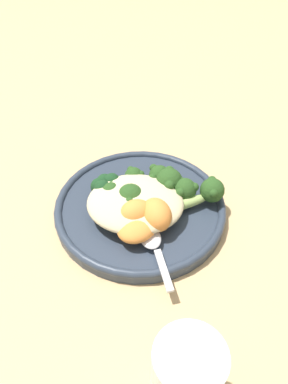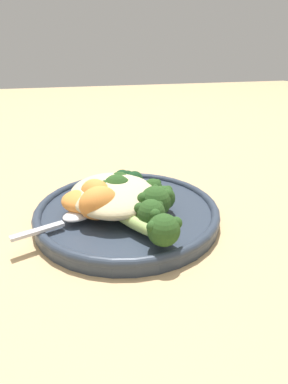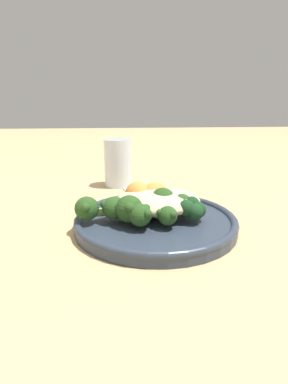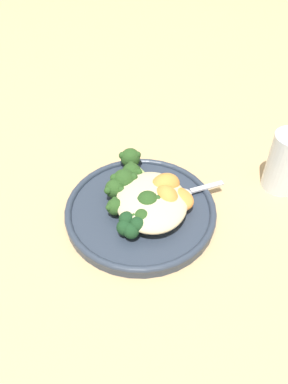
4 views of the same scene
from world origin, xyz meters
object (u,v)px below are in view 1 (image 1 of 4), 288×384
sweet_potato_chunk_3 (156,215)px  water_glass (186,381)px  broccoli_stalk_0 (202,195)px  sweet_potato_chunk_0 (142,217)px  broccoli_stalk_2 (167,187)px  kale_tuft (106,186)px  spoon (155,243)px  sweet_potato_chunk_1 (138,225)px  quinoa_mound (135,203)px  broccoli_stalk_4 (139,186)px  plate (140,207)px  broccoli_stalk_7 (120,198)px  broccoli_stalk_5 (136,192)px  broccoli_stalk_1 (181,193)px  sweet_potato_chunk_2 (136,214)px  broccoli_stalk_3 (159,182)px  broccoli_stalk_6 (135,200)px

sweet_potato_chunk_3 → water_glass: size_ratio=0.47×
broccoli_stalk_0 → sweet_potato_chunk_0: 0.10m
broccoli_stalk_2 → water_glass: water_glass is taller
sweet_potato_chunk_0 → kale_tuft: kale_tuft is taller
broccoli_stalk_0 → spoon: size_ratio=1.07×
sweet_potato_chunk_3 → sweet_potato_chunk_1: bearing=29.3°
quinoa_mound → water_glass: bearing=104.7°
broccoli_stalk_4 → sweet_potato_chunk_0: 0.07m
plate → sweet_potato_chunk_3: (-0.02, 0.04, 0.03)m
broccoli_stalk_2 → broccoli_stalk_7: size_ratio=1.07×
plate → broccoli_stalk_5: size_ratio=3.84×
broccoli_stalk_1 → kale_tuft: bearing=130.4°
broccoli_stalk_1 → sweet_potato_chunk_2: (0.06, 0.05, 0.00)m
broccoli_stalk_1 → sweet_potato_chunk_0: broccoli_stalk_1 is taller
broccoli_stalk_7 → water_glass: (-0.09, 0.25, 0.02)m
sweet_potato_chunk_2 → sweet_potato_chunk_3: sweet_potato_chunk_3 is taller
plate → broccoli_stalk_0: 0.09m
broccoli_stalk_4 → broccoli_stalk_7: broccoli_stalk_7 is taller
broccoli_stalk_1 → broccoli_stalk_3: bearing=100.6°
sweet_potato_chunk_1 → broccoli_stalk_6: bearing=-80.8°
quinoa_mound → kale_tuft: bearing=-37.5°
plate → broccoli_stalk_6: size_ratio=3.23×
broccoli_stalk_1 → broccoli_stalk_3: (0.03, -0.02, -0.00)m
broccoli_stalk_4 → plate: bearing=158.0°
plate → broccoli_stalk_7: broccoli_stalk_7 is taller
spoon → broccoli_stalk_1: bearing=141.3°
broccoli_stalk_6 → broccoli_stalk_7: size_ratio=0.82×
spoon → broccoli_stalk_2: bearing=155.0°
broccoli_stalk_5 → broccoli_stalk_7: broccoli_stalk_7 is taller
broccoli_stalk_2 → broccoli_stalk_1: bearing=-95.9°
broccoli_stalk_4 → spoon: bearing=167.1°
plate → broccoli_stalk_2: (-0.04, -0.02, 0.03)m
broccoli_stalk_1 → broccoli_stalk_5: bearing=134.3°
broccoli_stalk_4 → sweet_potato_chunk_1: 0.08m
broccoli_stalk_3 → sweet_potato_chunk_1: size_ratio=1.41×
broccoli_stalk_4 → broccoli_stalk_1: bearing=-132.7°
broccoli_stalk_3 → spoon: (0.00, 0.11, -0.01)m
broccoli_stalk_1 → broccoli_stalk_7: 0.09m
broccoli_stalk_2 → kale_tuft: 0.09m
broccoli_stalk_1 → water_glass: bearing=-134.3°
broccoli_stalk_0 → sweet_potato_chunk_2: 0.10m
sweet_potato_chunk_1 → spoon: 0.03m
broccoli_stalk_7 → sweet_potato_chunk_3: (-0.05, 0.04, 0.01)m
quinoa_mound → kale_tuft: (0.05, -0.04, -0.00)m
sweet_potato_chunk_3 → quinoa_mound: bearing=-39.8°
broccoli_stalk_5 → sweet_potato_chunk_0: 0.05m
broccoli_stalk_1 → sweet_potato_chunk_3: (0.03, 0.05, 0.01)m
broccoli_stalk_6 → kale_tuft: 0.06m
sweet_potato_chunk_3 → water_glass: 0.22m
broccoli_stalk_0 → broccoli_stalk_4: bearing=142.9°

